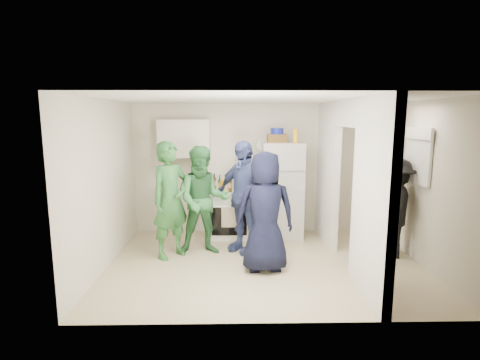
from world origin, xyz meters
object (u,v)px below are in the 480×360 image
at_px(person_navy, 265,212).
at_px(person_green_center, 203,201).
at_px(blue_bowl, 277,131).
at_px(stove, 229,214).
at_px(fridge, 282,190).
at_px(person_green_left, 171,200).
at_px(wicker_basket, 277,138).
at_px(person_nook, 394,208).
at_px(yellow_cup_stack_top, 296,136).
at_px(person_denim, 243,197).

bearing_deg(person_navy, person_green_center, -41.36).
distance_m(blue_bowl, person_navy, 1.99).
relative_size(stove, fridge, 0.49).
distance_m(person_green_left, person_green_center, 0.53).
relative_size(wicker_basket, person_green_center, 0.20).
relative_size(fridge, person_navy, 1.01).
bearing_deg(blue_bowl, fridge, -26.57).
bearing_deg(person_green_left, person_nook, -47.06).
bearing_deg(person_green_center, wicker_basket, 29.04).
distance_m(yellow_cup_stack_top, person_green_left, 2.50).
bearing_deg(wicker_basket, person_nook, -31.17).
height_order(blue_bowl, yellow_cup_stack_top, blue_bowl).
bearing_deg(person_nook, person_green_center, -68.51).
distance_m(stove, yellow_cup_stack_top, 1.90).
relative_size(person_green_center, person_nook, 1.11).
relative_size(wicker_basket, person_nook, 0.22).
bearing_deg(yellow_cup_stack_top, person_green_center, -155.01).
bearing_deg(person_navy, fridge, -109.96).
height_order(stove, person_green_left, person_green_left).
height_order(wicker_basket, person_green_center, wicker_basket).
height_order(person_green_center, person_denim, person_denim).
height_order(wicker_basket, person_green_left, wicker_basket).
distance_m(person_green_left, person_denim, 1.19).
relative_size(wicker_basket, person_navy, 0.20).
bearing_deg(fridge, stove, 178.24).
bearing_deg(wicker_basket, yellow_cup_stack_top, -25.11).
relative_size(person_green_left, person_nook, 1.16).
xyz_separation_m(person_green_left, person_denim, (1.17, 0.24, -0.00)).
height_order(person_green_left, person_navy, person_green_left).
xyz_separation_m(fridge, person_nook, (1.68, -1.03, -0.08)).
bearing_deg(yellow_cup_stack_top, person_nook, -32.40).
distance_m(fridge, person_green_center, 1.63).
xyz_separation_m(stove, person_denim, (0.24, -0.78, 0.50)).
height_order(blue_bowl, person_navy, blue_bowl).
xyz_separation_m(yellow_cup_stack_top, person_navy, (-0.67, -1.47, -1.03)).
xyz_separation_m(blue_bowl, person_denim, (-0.64, -0.80, -1.06)).
relative_size(blue_bowl, person_denim, 0.13).
xyz_separation_m(yellow_cup_stack_top, person_green_center, (-1.61, -0.75, -1.02)).
height_order(fridge, person_green_center, person_green_center).
xyz_separation_m(person_green_center, person_nook, (3.08, -0.18, -0.09)).
height_order(stove, yellow_cup_stack_top, yellow_cup_stack_top).
bearing_deg(person_navy, stove, -75.73).
bearing_deg(person_green_left, person_green_center, -31.70).
bearing_deg(stove, person_green_left, -132.43).
height_order(fridge, person_navy, fridge).
height_order(wicker_basket, blue_bowl, blue_bowl).
bearing_deg(fridge, yellow_cup_stack_top, -24.44).
bearing_deg(person_green_center, blue_bowl, 29.04).
relative_size(blue_bowl, person_green_center, 0.13).
height_order(person_green_center, person_navy, person_green_center).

